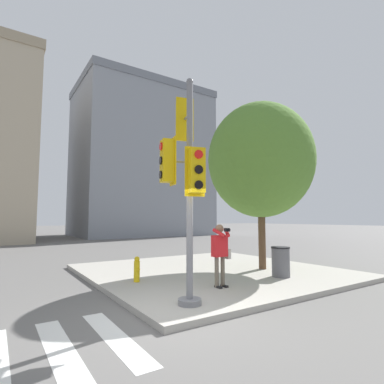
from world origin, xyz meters
The scene contains 8 objects.
ground_plane centered at (0.00, 0.00, 0.00)m, with size 160.00×160.00×0.00m, color slate.
sidewalk_corner centered at (3.50, 3.50, 0.07)m, with size 8.00×8.00×0.14m.
traffic_signal_pole centered at (0.43, 0.36, 2.95)m, with size 0.97×1.31×4.88m.
person_photographer centered at (2.08, 1.22, 1.11)m, with size 0.58×0.54×1.62m.
street_tree centered at (5.07, 2.59, 4.04)m, with size 3.80×3.80×6.00m.
fire_hydrant centered at (0.50, 3.02, 0.49)m, with size 0.17×0.23×0.71m.
trash_bin centered at (4.48, 1.27, 0.59)m, with size 0.57×0.57×0.91m.
building_right centered at (11.19, 27.28, 8.50)m, with size 14.55×10.41×16.97m.
Camera 1 is at (-2.93, -5.02, 1.92)m, focal length 28.00 mm.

